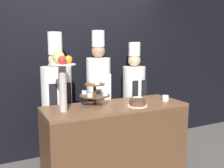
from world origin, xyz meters
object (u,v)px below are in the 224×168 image
cake_round (137,103)px  serving_bowl_far (138,99)px  fruit_pedestal (62,72)px  chef_center_right (134,92)px  cup_white (165,98)px  chef_left (57,97)px  chef_center_left (99,88)px  tiered_stand (95,93)px

cake_round → serving_bowl_far: size_ratio=1.66×
fruit_pedestal → chef_center_right: chef_center_right is taller
cup_white → chef_left: 1.45m
cup_white → cake_round: bearing=-169.8°
cup_white → chef_center_left: (-0.69, 0.65, 0.08)m
fruit_pedestal → serving_bowl_far: bearing=5.3°
tiered_stand → serving_bowl_far: tiered_stand is taller
tiered_stand → cake_round: (0.46, -0.25, -0.12)m
serving_bowl_far → chef_center_right: size_ratio=0.09×
fruit_pedestal → chef_left: bearing=82.8°
tiered_stand → chef_center_left: bearing=62.0°
tiered_stand → chef_center_right: bearing=29.8°
serving_bowl_far → cup_white: bearing=-28.7°
tiered_stand → cake_round: size_ratio=1.52×
cake_round → cup_white: size_ratio=2.92×
cup_white → chef_left: chef_left is taller
serving_bowl_far → chef_center_left: (-0.37, 0.47, 0.10)m
fruit_pedestal → cup_white: fruit_pedestal is taller
fruit_pedestal → cake_round: size_ratio=2.77×
tiered_stand → cake_round: tiered_stand is taller
chef_left → chef_center_right: 1.20m
serving_bowl_far → chef_left: size_ratio=0.08×
chef_left → chef_center_right: size_ratio=1.07×
cake_round → serving_bowl_far: serving_bowl_far is taller
serving_bowl_far → cake_round: bearing=-122.8°
cake_round → chef_center_right: (0.40, 0.74, -0.02)m
cake_round → chef_center_right: 0.84m
fruit_pedestal → cup_white: (1.37, -0.08, -0.41)m
cup_white → chef_center_right: (-0.10, 0.65, -0.01)m
fruit_pedestal → tiered_stand: bearing=10.7°
cup_white → chef_center_left: 0.95m
cake_round → cup_white: cake_round is taller
tiered_stand → chef_center_left: size_ratio=0.20×
tiered_stand → chef_left: 0.61m
cup_white → chef_center_right: bearing=98.8°
tiered_stand → fruit_pedestal: (-0.42, -0.08, 0.28)m
cup_white → serving_bowl_far: size_ratio=0.57×
tiered_stand → chef_center_left: chef_center_left is taller
fruit_pedestal → cup_white: bearing=-3.4°
fruit_pedestal → serving_bowl_far: (1.05, 0.10, -0.42)m
tiered_stand → cake_round: bearing=-28.6°
chef_left → chef_center_right: bearing=0.0°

